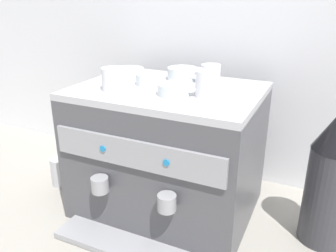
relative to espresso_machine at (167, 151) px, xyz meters
The scene contains 12 objects.
ground_plane 0.23m from the espresso_machine, 90.00° to the left, with size 4.00×4.00×0.00m, color #9E998E.
tiled_backsplash_wall 0.48m from the espresso_machine, 90.00° to the left, with size 2.80×0.03×1.09m, color silver.
espresso_machine is the anchor object (origin of this frame).
ceramic_cup_0 0.32m from the espresso_machine, 51.30° to the left, with size 0.10×0.07×0.06m.
ceramic_cup_1 0.33m from the espresso_machine, 146.32° to the right, with size 0.09×0.08×0.08m.
ceramic_cup_2 0.32m from the espresso_machine, 16.27° to the right, with size 0.11×0.08×0.08m.
ceramic_bowl_0 0.32m from the espresso_machine, 162.83° to the left, with size 0.12×0.12×0.04m.
ceramic_bowl_1 0.27m from the espresso_machine, 50.88° to the right, with size 0.10×0.10×0.04m.
ceramic_bowl_2 0.29m from the espresso_machine, 91.93° to the left, with size 0.11×0.11×0.04m.
ceramic_bowl_3 0.26m from the espresso_machine, behind, with size 0.09×0.09×0.04m.
coffee_grinder 0.54m from the espresso_machine, ahead, with size 0.15×0.15×0.46m.
milk_pitcher 0.51m from the espresso_machine, behind, with size 0.08×0.08×0.12m, color #B7B7BC.
Camera 1 is at (0.48, -1.03, 0.77)m, focal length 37.05 mm.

